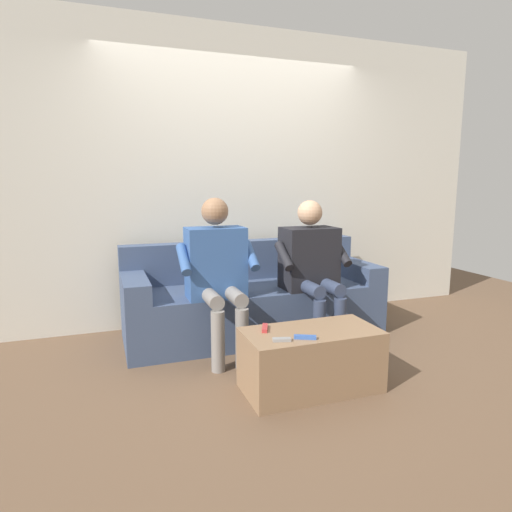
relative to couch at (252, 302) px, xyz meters
The scene contains 9 objects.
ground_plane 0.77m from the couch, 90.00° to the left, with size 8.00×8.00×0.00m, color brown.
back_wall 1.21m from the couch, 90.00° to the right, with size 5.37×0.06×2.77m, color beige.
couch is the anchor object (origin of this frame).
coffee_table 1.16m from the couch, 90.00° to the left, with size 0.88×0.45×0.40m.
person_left_seated 0.66m from the couch, 140.52° to the left, with size 0.60×0.58×1.20m.
person_right_seated 0.68m from the couch, 41.21° to the left, with size 0.60×0.57×1.23m.
remote_gray 1.31m from the couch, 78.62° to the left, with size 0.11×0.04×0.02m, color gray.
remote_red 1.09m from the couch, 75.09° to the left, with size 0.14×0.03×0.02m, color #B73333.
remote_blue 1.30m from the couch, 85.22° to the left, with size 0.14×0.03×0.02m, color #3860B7.
Camera 1 is at (1.25, 3.49, 1.35)m, focal length 30.97 mm.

